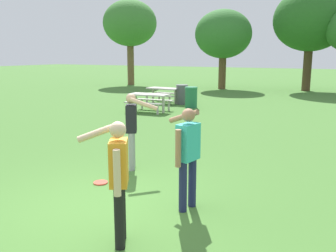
# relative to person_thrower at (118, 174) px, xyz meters

# --- Properties ---
(ground_plane) EXTENTS (120.00, 120.00, 0.00)m
(ground_plane) POSITION_rel_person_thrower_xyz_m (-0.96, 0.80, -0.96)
(ground_plane) COLOR #447530
(person_thrower) EXTENTS (0.83, 0.54, 1.64)m
(person_thrower) POSITION_rel_person_thrower_xyz_m (0.00, 0.00, 0.00)
(person_thrower) COLOR black
(person_thrower) RESTS_ON ground
(person_catcher) EXTENTS (0.83, 0.54, 1.64)m
(person_catcher) POSITION_rel_person_thrower_xyz_m (-1.61, 2.76, 0.00)
(person_catcher) COLOR gray
(person_catcher) RESTS_ON ground
(person_bystander) EXTENTS (0.66, 0.70, 1.64)m
(person_bystander) POSITION_rel_person_thrower_xyz_m (0.31, 1.42, 0.00)
(person_bystander) COLOR #1E234C
(person_bystander) RESTS_ON ground
(frisbee) EXTENTS (0.28, 0.28, 0.03)m
(frisbee) POSITION_rel_person_thrower_xyz_m (-1.65, 1.69, -0.95)
(frisbee) COLOR #E04733
(frisbee) RESTS_ON ground
(picnic_table_near) EXTENTS (1.81, 1.55, 0.77)m
(picnic_table_near) POSITION_rel_person_thrower_xyz_m (-5.36, 9.74, -0.40)
(picnic_table_near) COLOR beige
(picnic_table_near) RESTS_ON ground
(picnic_table_far) EXTENTS (1.77, 1.50, 0.77)m
(picnic_table_far) POSITION_rel_person_thrower_xyz_m (-6.12, 12.47, -0.40)
(picnic_table_far) COLOR #B2ADA3
(picnic_table_far) RESTS_ON ground
(trash_can_beside_table) EXTENTS (0.59, 0.59, 0.96)m
(trash_can_beside_table) POSITION_rel_person_thrower_xyz_m (-4.26, 11.67, -0.48)
(trash_can_beside_table) COLOR #237047
(trash_can_beside_table) RESTS_ON ground
(trash_can_further_along) EXTENTS (0.59, 0.59, 0.96)m
(trash_can_further_along) POSITION_rel_person_thrower_xyz_m (-5.15, 12.52, -0.48)
(trash_can_further_along) COLOR #515156
(trash_can_further_along) RESTS_ON ground
(tree_tall_left) EXTENTS (4.18, 4.18, 6.57)m
(tree_tall_left) POSITION_rel_person_thrower_xyz_m (-13.75, 20.92, 3.79)
(tree_tall_left) COLOR brown
(tree_tall_left) RESTS_ON ground
(tree_broad_center) EXTENTS (3.91, 3.91, 5.45)m
(tree_broad_center) POSITION_rel_person_thrower_xyz_m (-6.11, 21.01, 2.79)
(tree_broad_center) COLOR brown
(tree_broad_center) RESTS_ON ground
(tree_far_right) EXTENTS (4.77, 4.77, 6.64)m
(tree_far_right) POSITION_rel_person_thrower_xyz_m (-0.65, 22.35, 3.62)
(tree_far_right) COLOR #4C3823
(tree_far_right) RESTS_ON ground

